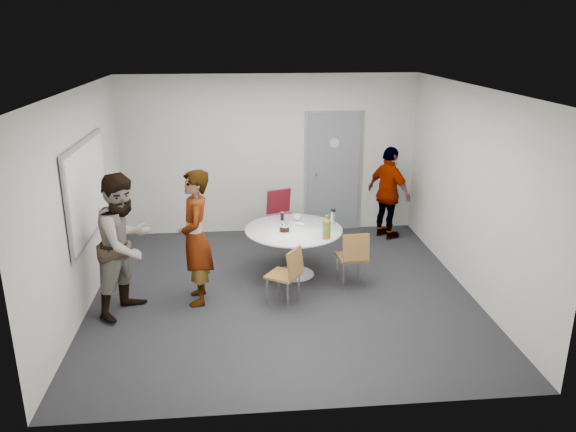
{
  "coord_description": "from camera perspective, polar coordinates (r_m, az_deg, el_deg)",
  "views": [
    {
      "loc": [
        -0.58,
        -6.86,
        3.37
      ],
      "look_at": [
        0.1,
        0.25,
        1.0
      ],
      "focal_mm": 35.0,
      "sensor_mm": 36.0,
      "label": 1
    }
  ],
  "objects": [
    {
      "name": "chair_far",
      "position": [
        9.15,
        -0.65,
        0.44
      ],
      "size": [
        0.56,
        0.59,
        0.9
      ],
      "rotation": [
        0.0,
        0.0,
        3.51
      ],
      "color": "maroon",
      "rests_on": "floor"
    },
    {
      "name": "floor",
      "position": [
        7.66,
        -0.55,
        -7.71
      ],
      "size": [
        5.0,
        5.0,
        0.0
      ],
      "primitive_type": "plane",
      "color": "black",
      "rests_on": "ground"
    },
    {
      "name": "person_left",
      "position": [
        7.1,
        -16.22,
        -2.79
      ],
      "size": [
        1.02,
        1.09,
        1.78
      ],
      "primitive_type": "imported",
      "rotation": [
        0.0,
        0.0,
        1.05
      ],
      "color": "white",
      "rests_on": "floor"
    },
    {
      "name": "wall_right",
      "position": [
        7.78,
        18.1,
        2.42
      ],
      "size": [
        0.0,
        5.0,
        5.0
      ],
      "primitive_type": "plane",
      "rotation": [
        1.57,
        0.0,
        -1.57
      ],
      "color": "beige",
      "rests_on": "floor"
    },
    {
      "name": "wall_left",
      "position": [
        7.4,
        -20.26,
        1.39
      ],
      "size": [
        0.0,
        5.0,
        5.0
      ],
      "primitive_type": "plane",
      "rotation": [
        1.57,
        0.0,
        1.57
      ],
      "color": "beige",
      "rests_on": "floor"
    },
    {
      "name": "chair_near_right",
      "position": [
        7.66,
        6.67,
        -3.86
      ],
      "size": [
        0.42,
        0.45,
        0.8
      ],
      "rotation": [
        0.0,
        0.0,
        0.09
      ],
      "color": "brown",
      "rests_on": "floor"
    },
    {
      "name": "person_right",
      "position": [
        9.51,
        10.21,
        2.31
      ],
      "size": [
        0.8,
        0.98,
        1.56
      ],
      "primitive_type": "imported",
      "rotation": [
        0.0,
        0.0,
        2.11
      ],
      "color": "black",
      "rests_on": "floor"
    },
    {
      "name": "chair_near_left",
      "position": [
        7.13,
        0.03,
        -5.64
      ],
      "size": [
        0.53,
        0.52,
        0.78
      ],
      "rotation": [
        0.0,
        0.0,
        0.98
      ],
      "color": "brown",
      "rests_on": "floor"
    },
    {
      "name": "wall_back",
      "position": [
        9.59,
        -1.86,
        6.21
      ],
      "size": [
        5.0,
        0.0,
        5.0
      ],
      "primitive_type": "plane",
      "rotation": [
        1.57,
        0.0,
        0.0
      ],
      "color": "beige",
      "rests_on": "floor"
    },
    {
      "name": "person_main",
      "position": [
        7.18,
        -9.36,
        -2.21
      ],
      "size": [
        0.47,
        0.67,
        1.75
      ],
      "primitive_type": "imported",
      "rotation": [
        0.0,
        0.0,
        -1.49
      ],
      "color": "#A5C6EA",
      "rests_on": "floor"
    },
    {
      "name": "table",
      "position": [
        7.9,
        0.81,
        -1.99
      ],
      "size": [
        1.37,
        1.37,
        1.04
      ],
      "color": "white",
      "rests_on": "floor"
    },
    {
      "name": "ceiling",
      "position": [
        6.91,
        -0.62,
        12.83
      ],
      "size": [
        5.0,
        5.0,
        0.0
      ],
      "primitive_type": "plane",
      "rotation": [
        3.14,
        0.0,
        0.0
      ],
      "color": "silver",
      "rests_on": "wall_back"
    },
    {
      "name": "whiteboard",
      "position": [
        7.55,
        -19.69,
        2.57
      ],
      "size": [
        0.04,
        1.9,
        1.25
      ],
      "color": "gray",
      "rests_on": "wall_left"
    },
    {
      "name": "wall_front",
      "position": [
        4.84,
        1.95,
        -6.29
      ],
      "size": [
        5.0,
        0.0,
        5.0
      ],
      "primitive_type": "plane",
      "rotation": [
        -1.57,
        0.0,
        0.0
      ],
      "color": "beige",
      "rests_on": "floor"
    },
    {
      "name": "door",
      "position": [
        9.77,
        4.63,
        4.45
      ],
      "size": [
        1.02,
        0.17,
        2.12
      ],
      "color": "slate",
      "rests_on": "wall_back"
    }
  ]
}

